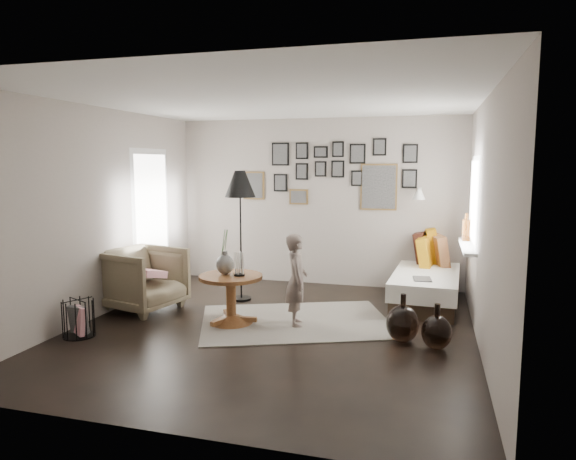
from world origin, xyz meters
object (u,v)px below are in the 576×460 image
(armchair, at_px, (143,279))
(demijohn_large, at_px, (403,324))
(demijohn_small, at_px, (437,332))
(daybed, at_px, (426,280))
(vase, at_px, (225,261))
(floor_lamp, at_px, (240,189))
(magazine_basket, at_px, (78,318))
(pedestal_table, at_px, (231,301))
(child, at_px, (296,280))

(armchair, distance_m, demijohn_large, 3.36)
(armchair, distance_m, demijohn_small, 3.72)
(daybed, xyz_separation_m, demijohn_large, (-0.22, -1.80, -0.09))
(armchair, height_order, demijohn_small, armchair)
(vase, bearing_deg, floor_lamp, 100.49)
(vase, bearing_deg, daybed, 35.87)
(vase, xyz_separation_m, demijohn_large, (2.09, -0.13, -0.55))
(floor_lamp, distance_m, magazine_basket, 2.64)
(armchair, relative_size, demijohn_small, 1.87)
(daybed, distance_m, floor_lamp, 2.88)
(magazine_basket, bearing_deg, daybed, 34.87)
(floor_lamp, distance_m, demijohn_large, 2.90)
(daybed, height_order, demijohn_small, daybed)
(pedestal_table, relative_size, floor_lamp, 0.42)
(pedestal_table, xyz_separation_m, child, (0.77, 0.15, 0.27))
(vase, xyz_separation_m, daybed, (2.31, 1.67, -0.47))
(magazine_basket, relative_size, child, 0.40)
(vase, height_order, demijohn_large, vase)
(daybed, distance_m, demijohn_large, 1.82)
(demijohn_large, bearing_deg, floor_lamp, 153.03)
(armchair, height_order, child, child)
(magazine_basket, bearing_deg, vase, 33.14)
(pedestal_table, height_order, armchair, armchair)
(pedestal_table, height_order, floor_lamp, floor_lamp)
(pedestal_table, height_order, daybed, daybed)
(vase, height_order, floor_lamp, floor_lamp)
(armchair, bearing_deg, floor_lamp, -38.87)
(daybed, distance_m, magazine_basket, 4.50)
(daybed, bearing_deg, pedestal_table, -139.42)
(magazine_basket, height_order, demijohn_small, demijohn_small)
(vase, relative_size, magazine_basket, 1.23)
(armchair, height_order, magazine_basket, armchair)
(floor_lamp, bearing_deg, magazine_basket, -121.59)
(vase, relative_size, child, 0.49)
(pedestal_table, relative_size, demijohn_large, 1.43)
(daybed, distance_m, child, 2.15)
(vase, height_order, child, vase)
(pedestal_table, distance_m, vase, 0.49)
(pedestal_table, height_order, magazine_basket, pedestal_table)
(demijohn_small, bearing_deg, vase, 174.18)
(demijohn_large, height_order, demijohn_small, demijohn_large)
(floor_lamp, bearing_deg, vase, -79.51)
(vase, bearing_deg, demijohn_large, -3.52)
(magazine_basket, height_order, demijohn_large, demijohn_large)
(vase, bearing_deg, demijohn_small, -5.82)
(armchair, bearing_deg, demijohn_large, -82.45)
(vase, xyz_separation_m, magazine_basket, (-1.38, -0.90, -0.55))
(magazine_basket, height_order, child, child)
(daybed, bearing_deg, child, -130.10)
(armchair, height_order, demijohn_large, armchair)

